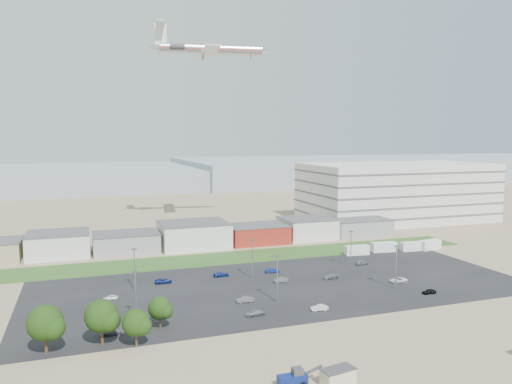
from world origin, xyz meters
name	(u,v)px	position (x,y,z in m)	size (l,w,h in m)	color
ground	(297,315)	(0.00, 0.00, 0.00)	(700.00, 700.00, 0.00)	#836D53
parking_lot	(283,286)	(5.00, 20.00, 0.01)	(120.00, 50.00, 0.01)	black
grass_strip	(227,258)	(0.00, 52.00, 0.01)	(160.00, 16.00, 0.02)	#2F4D1D
hills_backdrop	(185,177)	(40.00, 315.00, 4.50)	(700.00, 200.00, 9.00)	gray
building_row	(160,237)	(-17.00, 71.00, 4.00)	(170.00, 20.00, 8.00)	silver
parking_garage	(397,192)	(90.00, 95.00, 12.50)	(80.00, 40.00, 25.00)	silver
portable_shed	(338,377)	(-6.23, -28.50, 1.29)	(5.10, 2.65, 2.57)	beige
telehandler	(292,378)	(-12.75, -26.90, 1.44)	(6.89, 2.30, 2.87)	navy
box_trailer_a	(357,250)	(39.17, 42.63, 1.43)	(7.63, 2.38, 2.86)	silver
box_trailer_b	(384,247)	(49.42, 43.47, 1.52)	(8.09, 2.53, 3.03)	silver
box_trailer_c	(412,246)	(58.69, 41.78, 1.40)	(7.45, 2.33, 2.79)	silver
box_trailer_d	(430,245)	(65.45, 41.36, 1.53)	(8.15, 2.55, 3.06)	silver
tree_left	(45,327)	(-47.04, -3.05, 4.77)	(6.36, 6.36, 9.54)	black
tree_mid	(102,320)	(-38.07, -2.33, 4.65)	(6.20, 6.20, 9.30)	black
tree_right	(136,326)	(-32.53, -4.90, 3.80)	(5.07, 5.07, 7.60)	black
tree_near	(160,311)	(-27.42, 2.05, 3.52)	(4.70, 4.70, 7.05)	black
lightpole_front_l	(136,297)	(-31.30, 7.19, 5.10)	(1.20, 0.50, 10.20)	slate
lightpole_front_m	(277,279)	(-0.84, 8.96, 5.24)	(1.23, 0.51, 10.49)	slate
lightpole_front_r	(396,267)	(29.43, 8.54, 5.30)	(1.25, 0.52, 10.61)	slate
lightpole_back_l	(135,270)	(-29.44, 28.24, 5.02)	(1.18, 0.49, 10.03)	slate
lightpole_back_m	(253,259)	(0.08, 28.29, 5.11)	(1.20, 0.50, 10.22)	slate
lightpole_back_r	(351,249)	(29.75, 30.11, 5.12)	(1.20, 0.50, 10.23)	slate
airliner	(211,49)	(8.38, 101.05, 70.00)	(48.10, 32.80, 14.21)	silver
parked_car_0	(398,280)	(33.37, 12.99, 0.62)	(2.05, 4.45, 1.24)	silver
parked_car_2	(429,291)	(34.63, 2.82, 0.57)	(1.34, 3.32, 1.13)	black
parked_car_3	(255,313)	(-8.15, 2.59, 0.59)	(1.67, 4.10, 1.19)	#A5A5AA
parked_car_4	(245,300)	(-7.51, 11.25, 0.62)	(1.32, 3.79, 1.25)	#595B5E
parked_car_5	(110,298)	(-35.40, 22.65, 0.57)	(1.35, 3.35, 1.14)	silver
parked_car_6	(221,274)	(-6.99, 32.90, 0.59)	(1.66, 4.09, 1.19)	navy
parked_car_7	(281,280)	(5.78, 22.99, 0.61)	(1.28, 3.67, 1.21)	#595B5E
parked_car_8	(362,263)	(34.09, 31.25, 0.65)	(1.53, 3.81, 1.30)	#A5A5AA
parked_car_9	(163,281)	(-22.20, 31.75, 0.59)	(1.97, 4.26, 1.19)	navy
parked_car_10	(111,332)	(-36.34, 2.03, 0.58)	(1.64, 4.03, 1.17)	#595B5E
parked_car_11	(272,270)	(6.98, 32.02, 0.64)	(1.35, 3.87, 1.27)	navy
parked_car_12	(331,277)	(18.92, 21.46, 0.60)	(1.69, 4.15, 1.21)	#A5A5AA
parked_car_13	(319,308)	(5.56, 1.14, 0.60)	(1.27, 3.65, 1.20)	silver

